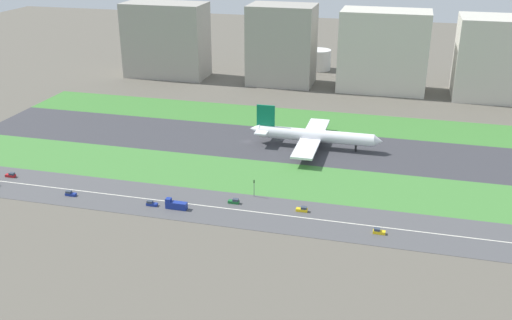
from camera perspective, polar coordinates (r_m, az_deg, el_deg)
name	(u,v)px	position (r m, az deg, el deg)	size (l,w,h in m)	color
ground_plane	(248,142)	(295.00, -0.78, 1.80)	(800.00, 800.00, 0.00)	#5B564C
runway	(248,141)	(294.99, -0.78, 1.81)	(280.00, 46.00, 0.10)	#38383D
grass_median_north	(267,117)	(332.44, 1.09, 4.23)	(280.00, 36.00, 0.10)	#3D7A33
grass_median_south	(223,173)	(258.61, -3.18, -1.30)	(280.00, 36.00, 0.10)	#427F38
highway	(199,205)	(231.30, -5.57, -4.39)	(280.00, 28.00, 0.10)	#4C4C4F
highway_centerline	(199,205)	(231.27, -5.57, -4.38)	(266.00, 0.50, 0.01)	silver
airliner	(312,135)	(286.47, 5.49, 2.38)	(65.00, 56.00, 19.70)	white
car_4	(11,175)	(275.58, -22.71, -1.36)	(4.40, 1.80, 2.00)	#B2191E
car_1	(302,209)	(225.83, 4.52, -4.80)	(4.40, 1.80, 2.00)	yellow
car_0	(70,194)	(249.12, -17.60, -3.13)	(4.40, 1.80, 2.00)	navy
truck_0	(176,205)	(228.98, -7.80, -4.34)	(8.40, 2.50, 4.00)	navy
car_5	(151,204)	(233.10, -10.12, -4.19)	(4.40, 1.80, 2.00)	navy
car_2	(379,231)	(214.60, 11.82, -6.81)	(4.40, 1.80, 2.00)	yellow
car_3	(234,201)	(231.40, -2.14, -4.04)	(4.40, 1.80, 2.00)	#19662D
traffic_light	(254,187)	(235.37, -0.19, -2.63)	(0.36, 0.50, 7.20)	#4C4C51
terminal_building	(166,40)	(421.12, -8.70, 11.45)	(56.28, 28.06, 50.73)	#9E998E
hangar_building	(282,45)	(396.40, 2.52, 11.11)	(43.19, 29.31, 52.23)	#9E998E
office_tower	(383,51)	(388.41, 12.28, 10.30)	(55.22, 30.07, 51.09)	beige
cargo_warehouse	(504,59)	(392.52, 22.98, 9.05)	(57.17, 36.46, 49.53)	beige
fuel_tank_west	(279,59)	(445.93, 2.29, 9.75)	(21.41, 21.41, 12.02)	silver
fuel_tank_centre	(319,60)	(440.46, 6.10, 9.66)	(17.77, 17.77, 14.72)	silver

